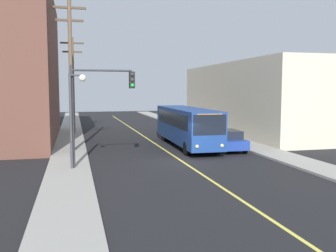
{
  "coord_description": "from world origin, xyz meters",
  "views": [
    {
      "loc": [
        -6.88,
        -23.68,
        4.71
      ],
      "look_at": [
        0.0,
        3.78,
        2.0
      ],
      "focal_mm": 40.36,
      "sensor_mm": 36.0,
      "label": 1
    }
  ],
  "objects_px": {
    "parked_car_blue": "(228,140)",
    "utility_pole_mid": "(73,81)",
    "parked_car_black": "(203,132)",
    "street_lamp_left": "(75,107)",
    "utility_pole_near": "(71,69)",
    "traffic_signal_left_corner": "(99,97)",
    "city_bus": "(186,125)",
    "parked_car_silver": "(183,125)"
  },
  "relations": [
    {
      "from": "parked_car_silver",
      "to": "city_bus",
      "type": "bearing_deg",
      "value": -104.89
    },
    {
      "from": "utility_pole_near",
      "to": "street_lamp_left",
      "type": "relative_size",
      "value": 2.02
    },
    {
      "from": "city_bus",
      "to": "utility_pole_near",
      "type": "bearing_deg",
      "value": -172.87
    },
    {
      "from": "utility_pole_mid",
      "to": "parked_car_blue",
      "type": "bearing_deg",
      "value": -50.32
    },
    {
      "from": "utility_pole_mid",
      "to": "traffic_signal_left_corner",
      "type": "relative_size",
      "value": 1.67
    },
    {
      "from": "utility_pole_mid",
      "to": "traffic_signal_left_corner",
      "type": "xyz_separation_m",
      "value": [
        1.47,
        -18.33,
        -1.35
      ]
    },
    {
      "from": "traffic_signal_left_corner",
      "to": "parked_car_silver",
      "type": "bearing_deg",
      "value": 59.25
    },
    {
      "from": "traffic_signal_left_corner",
      "to": "parked_car_blue",
      "type": "bearing_deg",
      "value": 23.72
    },
    {
      "from": "parked_car_blue",
      "to": "utility_pole_near",
      "type": "xyz_separation_m",
      "value": [
        -11.68,
        1.81,
        5.37
      ]
    },
    {
      "from": "city_bus",
      "to": "parked_car_black",
      "type": "relative_size",
      "value": 2.75
    },
    {
      "from": "parked_car_silver",
      "to": "parked_car_blue",
      "type": "bearing_deg",
      "value": -90.67
    },
    {
      "from": "parked_car_black",
      "to": "street_lamp_left",
      "type": "distance_m",
      "value": 16.05
    },
    {
      "from": "parked_car_blue",
      "to": "utility_pole_mid",
      "type": "distance_m",
      "value": 18.7
    },
    {
      "from": "street_lamp_left",
      "to": "utility_pole_near",
      "type": "bearing_deg",
      "value": 91.77
    },
    {
      "from": "utility_pole_near",
      "to": "street_lamp_left",
      "type": "xyz_separation_m",
      "value": [
        0.2,
        -6.4,
        -2.47
      ]
    },
    {
      "from": "parked_car_black",
      "to": "utility_pole_mid",
      "type": "relative_size",
      "value": 0.44
    },
    {
      "from": "city_bus",
      "to": "utility_pole_mid",
      "type": "relative_size",
      "value": 1.22
    },
    {
      "from": "parked_car_silver",
      "to": "street_lamp_left",
      "type": "xyz_separation_m",
      "value": [
        -11.63,
        -17.34,
        2.9
      ]
    },
    {
      "from": "utility_pole_near",
      "to": "parked_car_blue",
      "type": "bearing_deg",
      "value": -8.79
    },
    {
      "from": "parked_car_black",
      "to": "utility_pole_near",
      "type": "distance_m",
      "value": 13.67
    },
    {
      "from": "parked_car_silver",
      "to": "utility_pole_mid",
      "type": "relative_size",
      "value": 0.45
    },
    {
      "from": "parked_car_black",
      "to": "traffic_signal_left_corner",
      "type": "bearing_deg",
      "value": -134.12
    },
    {
      "from": "parked_car_blue",
      "to": "street_lamp_left",
      "type": "distance_m",
      "value": 12.7
    },
    {
      "from": "parked_car_blue",
      "to": "parked_car_silver",
      "type": "bearing_deg",
      "value": 89.33
    },
    {
      "from": "utility_pole_near",
      "to": "utility_pole_mid",
      "type": "bearing_deg",
      "value": 89.34
    },
    {
      "from": "parked_car_black",
      "to": "utility_pole_mid",
      "type": "distance_m",
      "value": 14.85
    },
    {
      "from": "parked_car_black",
      "to": "street_lamp_left",
      "type": "height_order",
      "value": "street_lamp_left"
    },
    {
      "from": "parked_car_black",
      "to": "traffic_signal_left_corner",
      "type": "distance_m",
      "value": 15.06
    },
    {
      "from": "city_bus",
      "to": "street_lamp_left",
      "type": "relative_size",
      "value": 2.22
    },
    {
      "from": "city_bus",
      "to": "traffic_signal_left_corner",
      "type": "xyz_separation_m",
      "value": [
        -7.61,
        -7.38,
        2.49
      ]
    },
    {
      "from": "utility_pole_near",
      "to": "traffic_signal_left_corner",
      "type": "height_order",
      "value": "utility_pole_near"
    },
    {
      "from": "parked_car_blue",
      "to": "street_lamp_left",
      "type": "xyz_separation_m",
      "value": [
        -11.48,
        -4.6,
        2.9
      ]
    },
    {
      "from": "traffic_signal_left_corner",
      "to": "street_lamp_left",
      "type": "xyz_separation_m",
      "value": [
        -1.42,
        -0.18,
        -0.56
      ]
    },
    {
      "from": "parked_car_black",
      "to": "street_lamp_left",
      "type": "xyz_separation_m",
      "value": [
        -11.62,
        -10.69,
        2.9
      ]
    },
    {
      "from": "parked_car_black",
      "to": "street_lamp_left",
      "type": "bearing_deg",
      "value": -137.37
    },
    {
      "from": "traffic_signal_left_corner",
      "to": "street_lamp_left",
      "type": "height_order",
      "value": "traffic_signal_left_corner"
    },
    {
      "from": "parked_car_black",
      "to": "parked_car_silver",
      "type": "relative_size",
      "value": 1.0
    },
    {
      "from": "utility_pole_mid",
      "to": "parked_car_black",
      "type": "bearing_deg",
      "value": -33.78
    },
    {
      "from": "parked_car_blue",
      "to": "street_lamp_left",
      "type": "height_order",
      "value": "street_lamp_left"
    },
    {
      "from": "parked_car_blue",
      "to": "utility_pole_mid",
      "type": "height_order",
      "value": "utility_pole_mid"
    },
    {
      "from": "parked_car_silver",
      "to": "street_lamp_left",
      "type": "distance_m",
      "value": 21.08
    },
    {
      "from": "parked_car_blue",
      "to": "street_lamp_left",
      "type": "relative_size",
      "value": 0.81
    }
  ]
}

